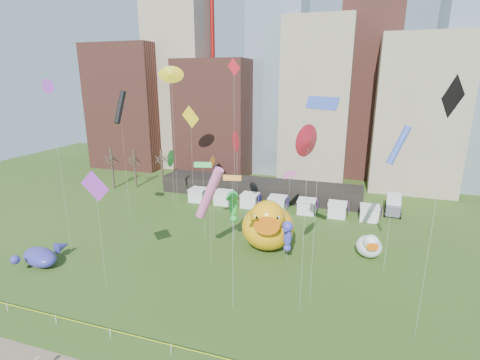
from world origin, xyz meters
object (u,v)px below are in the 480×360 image
(seahorse_purple, at_px, (287,234))
(box_truck, at_px, (393,204))
(big_duck, at_px, (268,225))
(seahorse_green, at_px, (233,204))
(whale_inflatable, at_px, (41,256))
(small_duck, at_px, (369,246))

(seahorse_purple, distance_m, box_truck, 26.71)
(seahorse_purple, bearing_deg, big_duck, 145.11)
(seahorse_green, relative_size, whale_inflatable, 1.07)
(seahorse_green, xyz_separation_m, seahorse_purple, (8.14, -3.24, -1.86))
(small_duck, bearing_deg, seahorse_green, 176.45)
(big_duck, xyz_separation_m, small_duck, (12.89, 1.68, -1.84))
(seahorse_green, xyz_separation_m, box_truck, (22.04, 19.46, -4.18))
(big_duck, distance_m, seahorse_green, 5.46)
(big_duck, relative_size, seahorse_green, 1.39)
(seahorse_purple, relative_size, box_truck, 0.83)
(small_duck, xyz_separation_m, seahorse_green, (-17.88, -1.15, 3.98))
(seahorse_purple, height_order, whale_inflatable, seahorse_purple)
(small_duck, relative_size, seahorse_green, 0.62)
(big_duck, bearing_deg, seahorse_green, 161.98)
(big_duck, bearing_deg, whale_inflatable, -164.80)
(whale_inflatable, height_order, box_truck, box_truck)
(box_truck, bearing_deg, small_duck, -98.07)
(small_duck, distance_m, box_truck, 18.78)
(whale_inflatable, distance_m, box_truck, 53.49)
(small_duck, height_order, seahorse_purple, seahorse_purple)
(big_duck, height_order, small_duck, big_duck)
(seahorse_purple, bearing_deg, box_truck, 64.24)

